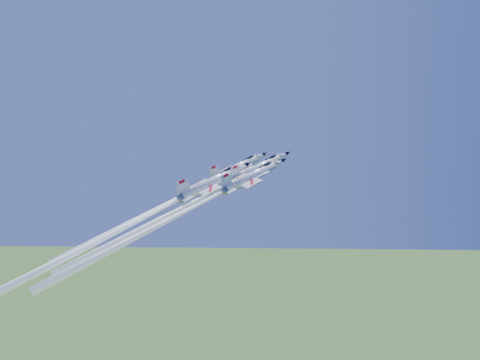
{
  "coord_description": "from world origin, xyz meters",
  "views": [
    {
      "loc": [
        3.85,
        -116.35,
        111.53
      ],
      "look_at": [
        0.0,
        0.0,
        95.76
      ],
      "focal_mm": 40.0,
      "sensor_mm": 36.0,
      "label": 1
    }
  ],
  "objects_px": {
    "jet_lead": "(185,206)",
    "jet_slot": "(120,230)",
    "jet_right": "(175,217)",
    "jet_left": "(171,202)"
  },
  "relations": [
    {
      "from": "jet_lead",
      "to": "jet_left",
      "type": "bearing_deg",
      "value": -176.53
    },
    {
      "from": "jet_right",
      "to": "jet_slot",
      "type": "relative_size",
      "value": 0.84
    },
    {
      "from": "jet_lead",
      "to": "jet_slot",
      "type": "relative_size",
      "value": 0.84
    },
    {
      "from": "jet_lead",
      "to": "jet_right",
      "type": "relative_size",
      "value": 1.0
    },
    {
      "from": "jet_lead",
      "to": "jet_slot",
      "type": "bearing_deg",
      "value": -99.44
    },
    {
      "from": "jet_left",
      "to": "jet_slot",
      "type": "relative_size",
      "value": 0.82
    },
    {
      "from": "jet_lead",
      "to": "jet_left",
      "type": "distance_m",
      "value": 9.89
    },
    {
      "from": "jet_right",
      "to": "jet_slot",
      "type": "bearing_deg",
      "value": -130.64
    },
    {
      "from": "jet_left",
      "to": "jet_slot",
      "type": "height_order",
      "value": "jet_slot"
    },
    {
      "from": "jet_lead",
      "to": "jet_right",
      "type": "distance_m",
      "value": 7.17
    }
  ]
}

